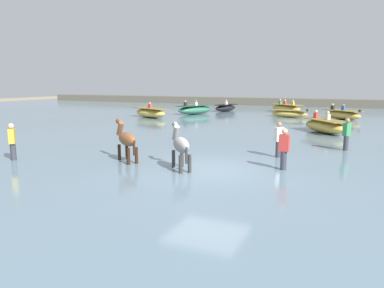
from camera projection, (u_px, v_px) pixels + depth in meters
ground_plane at (208, 177)px, 11.72m from camera, size 120.00×120.00×0.00m
water_surface at (271, 134)px, 20.69m from camera, size 90.00×90.00×0.26m
horse_lead_chestnut at (127, 140)px, 12.80m from camera, size 1.51×1.13×1.77m
horse_trailing_grey at (181, 146)px, 11.60m from camera, size 1.30×1.40×1.77m
boat_mid_channel at (325, 126)px, 20.37m from camera, size 3.16×3.55×1.24m
boat_far_offshore at (195, 110)px, 32.47m from camera, size 2.85×3.99×1.28m
boat_distant_west at (226, 108)px, 35.95m from camera, size 1.90×3.43×1.15m
boat_far_inshore at (343, 115)px, 27.82m from camera, size 3.28×3.09×1.19m
boat_mid_outer at (286, 108)px, 34.35m from camera, size 3.74×3.50×1.26m
boat_distant_east at (289, 114)px, 29.66m from camera, size 3.23×1.60×0.72m
boat_near_port at (150, 113)px, 29.36m from camera, size 3.88×2.71×1.26m
person_spectator_far at (284, 151)px, 11.58m from camera, size 0.34×0.23×1.63m
person_onlooker_right at (279, 142)px, 13.56m from camera, size 0.36×0.37×1.63m
person_onlooker_left at (13, 144)px, 13.05m from camera, size 0.36×0.37×1.63m
person_wading_mid at (346, 136)px, 14.94m from camera, size 0.34×0.38×1.63m
far_shoreline at (314, 104)px, 43.15m from camera, size 80.00×2.40×1.21m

